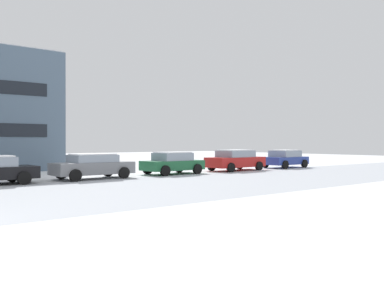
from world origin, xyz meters
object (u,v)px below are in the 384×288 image
at_px(parked_car_gray, 93,166).
at_px(parked_car_red, 235,160).
at_px(parked_car_blue, 285,159).
at_px(parked_car_green, 173,163).

xyz_separation_m(parked_car_gray, parked_car_red, (10.80, -0.10, 0.04)).
bearing_deg(parked_car_blue, parked_car_green, 179.13).
height_order(parked_car_gray, parked_car_blue, parked_car_blue).
height_order(parked_car_gray, parked_car_green, parked_car_green).
bearing_deg(parked_car_gray, parked_car_green, 0.24).
height_order(parked_car_red, parked_car_blue, parked_car_red).
bearing_deg(parked_car_red, parked_car_green, 178.66).
distance_m(parked_car_green, parked_car_blue, 10.81).
relative_size(parked_car_green, parked_car_blue, 1.02).
distance_m(parked_car_gray, parked_car_blue, 16.21).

